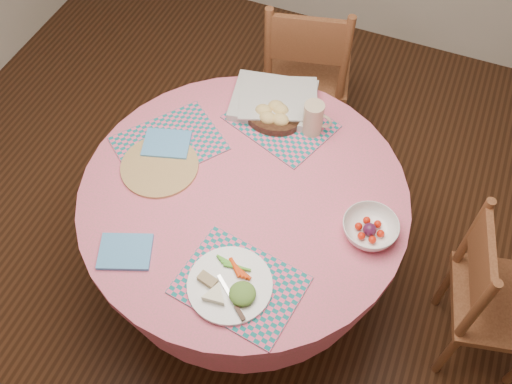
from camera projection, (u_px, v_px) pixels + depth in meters
ground at (246, 282)px, 2.74m from camera, size 4.00×4.00×0.00m
dining_table at (244, 220)px, 2.28m from camera, size 1.24×1.24×0.75m
chair_right at (491, 297)px, 2.22m from camera, size 0.45×0.46×0.84m
chair_back at (306, 70)px, 2.87m from camera, size 0.52×0.51×0.94m
placemat_front at (240, 285)px, 1.90m from camera, size 0.44×0.35×0.01m
placemat_left at (169, 144)px, 2.26m from camera, size 0.48×0.50×0.01m
placemat_back at (281, 122)px, 2.32m from camera, size 0.48×0.42×0.01m
wicker_trivet at (160, 166)px, 2.19m from camera, size 0.30×0.30×0.01m
napkin_near at (125, 252)px, 1.97m from camera, size 0.22×0.20×0.01m
napkin_far at (167, 144)px, 2.24m from camera, size 0.21×0.19×0.01m
dinner_plate at (231, 286)px, 1.88m from camera, size 0.29×0.29×0.05m
bread_bowl at (273, 115)px, 2.30m from camera, size 0.23×0.23×0.08m
latte_mug at (314, 118)px, 2.23m from camera, size 0.12×0.08×0.14m
fruit_bowl at (370, 229)px, 2.00m from camera, size 0.24×0.24×0.06m
newspaper_stack at (274, 100)px, 2.36m from camera, size 0.41×0.34×0.04m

